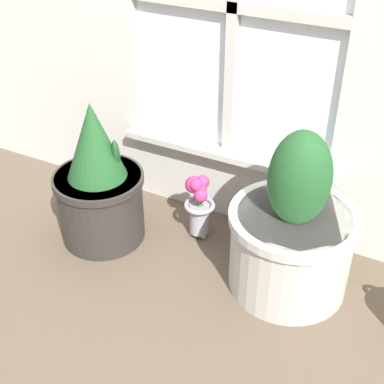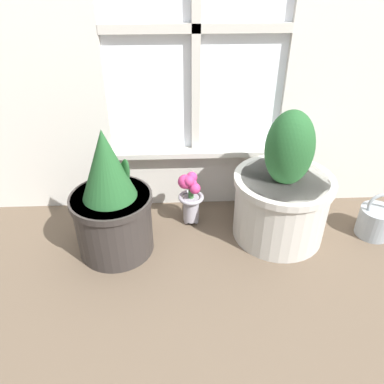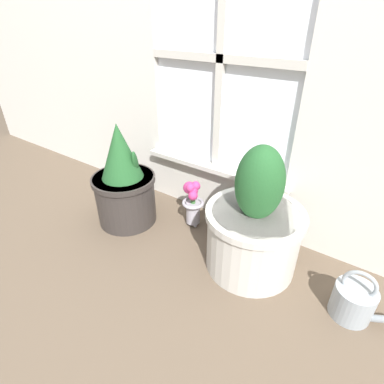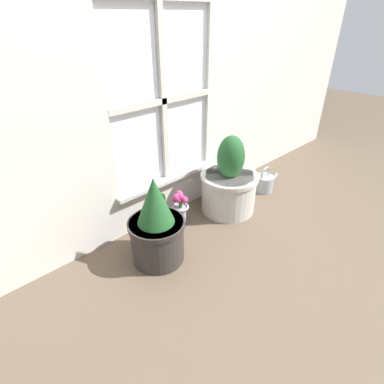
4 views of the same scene
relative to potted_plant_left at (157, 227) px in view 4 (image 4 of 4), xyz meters
name	(u,v)px [view 4 (image 4 of 4)]	position (x,y,z in m)	size (l,w,h in m)	color
ground_plane	(234,255)	(0.34, -0.29, -0.22)	(10.00, 10.00, 0.00)	brown
wall_with_window	(157,10)	(0.34, 0.35, 1.04)	(4.40, 0.10, 2.50)	beige
potted_plant_left	(157,227)	(0.00, 0.00, 0.00)	(0.32, 0.32, 0.54)	#2D2826
potted_plant_right	(229,184)	(0.69, 0.06, -0.02)	(0.41, 0.41, 0.57)	#B7B2A8
flower_vase	(180,205)	(0.31, 0.16, -0.07)	(0.11, 0.11, 0.25)	#99939E
watering_can	(264,183)	(1.11, 0.04, -0.15)	(0.26, 0.15, 0.21)	gray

